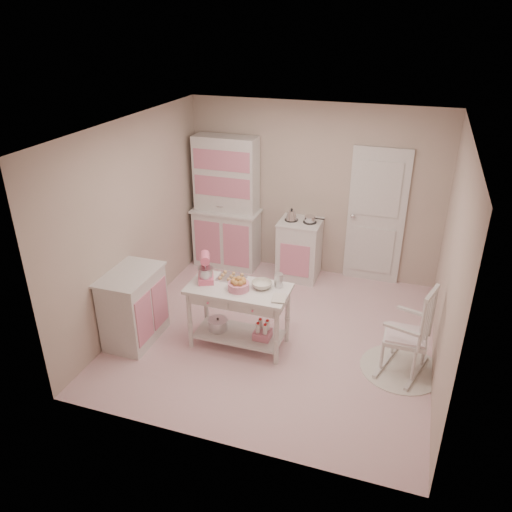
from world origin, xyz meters
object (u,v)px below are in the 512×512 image
(hutch, at_px, (226,203))
(bread_basket, at_px, (239,286))
(stand_mixer, at_px, (206,268))
(rocking_chair, at_px, (407,329))
(stove, at_px, (299,249))
(base_cabinet, at_px, (134,307))
(work_table, at_px, (239,316))

(hutch, distance_m, bread_basket, 2.28)
(hutch, relative_size, stand_mixer, 6.12)
(rocking_chair, bearing_deg, bread_basket, -157.97)
(stove, relative_size, bread_basket, 3.68)
(rocking_chair, height_order, bread_basket, rocking_chair)
(stove, distance_m, bread_basket, 2.06)
(bread_basket, bearing_deg, base_cabinet, -169.21)
(hutch, distance_m, base_cabinet, 2.39)
(base_cabinet, relative_size, bread_basket, 3.68)
(base_cabinet, distance_m, rocking_chair, 3.22)
(rocking_chair, relative_size, stand_mixer, 3.24)
(hutch, bearing_deg, base_cabinet, -97.87)
(hutch, xyz_separation_m, stove, (1.20, -0.05, -0.58))
(work_table, bearing_deg, bread_basket, -68.20)
(stove, xyz_separation_m, rocking_chair, (1.67, -1.83, 0.09))
(stove, height_order, base_cabinet, same)
(stove, bearing_deg, stand_mixer, -109.29)
(stove, xyz_separation_m, base_cabinet, (-1.52, -2.25, 0.00))
(bread_basket, bearing_deg, work_table, 111.80)
(rocking_chair, distance_m, stand_mixer, 2.39)
(hutch, distance_m, work_table, 2.31)
(rocking_chair, xyz_separation_m, work_table, (-1.93, -0.12, -0.15))
(hutch, bearing_deg, bread_basket, -64.94)
(hutch, relative_size, base_cabinet, 2.26)
(base_cabinet, height_order, stand_mixer, stand_mixer)
(base_cabinet, bearing_deg, rocking_chair, 7.47)
(base_cabinet, bearing_deg, stand_mixer, 20.49)
(base_cabinet, xyz_separation_m, stand_mixer, (0.84, 0.31, 0.51))
(stand_mixer, height_order, bread_basket, stand_mixer)
(rocking_chair, xyz_separation_m, bread_basket, (-1.91, -0.17, 0.30))
(hutch, bearing_deg, rocking_chair, -33.26)
(stove, height_order, bread_basket, stove)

